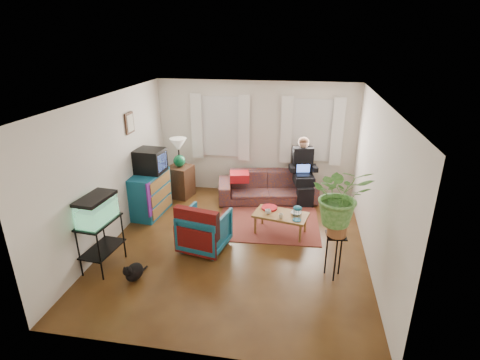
% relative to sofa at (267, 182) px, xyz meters
% --- Properties ---
extents(floor, '(4.50, 5.00, 0.01)m').
position_rel_sofa_xyz_m(floor, '(-0.34, -2.05, -0.43)').
color(floor, '#4F2B14').
rests_on(floor, ground).
extents(ceiling, '(4.50, 5.00, 0.01)m').
position_rel_sofa_xyz_m(ceiling, '(-0.34, -2.05, 2.17)').
color(ceiling, white).
rests_on(ceiling, wall_back).
extents(wall_back, '(4.50, 0.01, 2.60)m').
position_rel_sofa_xyz_m(wall_back, '(-0.34, 0.45, 0.87)').
color(wall_back, silver).
rests_on(wall_back, floor).
extents(wall_front, '(4.50, 0.01, 2.60)m').
position_rel_sofa_xyz_m(wall_front, '(-0.34, -4.55, 0.87)').
color(wall_front, silver).
rests_on(wall_front, floor).
extents(wall_left, '(0.01, 5.00, 2.60)m').
position_rel_sofa_xyz_m(wall_left, '(-2.59, -2.05, 0.87)').
color(wall_left, silver).
rests_on(wall_left, floor).
extents(wall_right, '(0.01, 5.00, 2.60)m').
position_rel_sofa_xyz_m(wall_right, '(1.91, -2.05, 0.87)').
color(wall_right, silver).
rests_on(wall_right, floor).
extents(window_left, '(1.08, 0.04, 1.38)m').
position_rel_sofa_xyz_m(window_left, '(-1.14, 0.43, 1.12)').
color(window_left, white).
rests_on(window_left, wall_back).
extents(window_right, '(1.08, 0.04, 1.38)m').
position_rel_sofa_xyz_m(window_right, '(0.91, 0.43, 1.12)').
color(window_right, white).
rests_on(window_right, wall_back).
extents(curtains_left, '(1.36, 0.06, 1.50)m').
position_rel_sofa_xyz_m(curtains_left, '(-1.14, 0.35, 1.12)').
color(curtains_left, white).
rests_on(curtains_left, wall_back).
extents(curtains_right, '(1.36, 0.06, 1.50)m').
position_rel_sofa_xyz_m(curtains_right, '(0.91, 0.35, 1.12)').
color(curtains_right, white).
rests_on(curtains_right, wall_back).
extents(picture_frame, '(0.04, 0.32, 0.40)m').
position_rel_sofa_xyz_m(picture_frame, '(-2.56, -1.20, 1.52)').
color(picture_frame, '#3D2616').
rests_on(picture_frame, wall_left).
extents(area_rug, '(2.09, 1.71, 0.01)m').
position_rel_sofa_xyz_m(area_rug, '(0.14, -1.15, -0.42)').
color(area_rug, brown).
rests_on(area_rug, floor).
extents(sofa, '(2.32, 1.29, 0.86)m').
position_rel_sofa_xyz_m(sofa, '(0.00, 0.00, 0.00)').
color(sofa, brown).
rests_on(sofa, floor).
extents(seated_person, '(0.67, 0.77, 1.30)m').
position_rel_sofa_xyz_m(seated_person, '(0.77, 0.16, 0.22)').
color(seated_person, black).
rests_on(seated_person, sofa).
extents(side_table, '(0.59, 0.59, 0.73)m').
position_rel_sofa_xyz_m(side_table, '(-1.99, -0.14, -0.06)').
color(side_table, '#412918').
rests_on(side_table, floor).
extents(table_lamp, '(0.45, 0.45, 0.67)m').
position_rel_sofa_xyz_m(table_lamp, '(-1.99, -0.14, 0.61)').
color(table_lamp, white).
rests_on(table_lamp, side_table).
extents(dresser, '(0.58, 1.04, 0.90)m').
position_rel_sofa_xyz_m(dresser, '(-2.33, -1.11, 0.02)').
color(dresser, '#105362').
rests_on(dresser, floor).
extents(crt_tv, '(0.59, 0.54, 0.48)m').
position_rel_sofa_xyz_m(crt_tv, '(-2.31, -1.01, 0.71)').
color(crt_tv, black).
rests_on(crt_tv, dresser).
extents(aquarium_stand, '(0.48, 0.77, 0.82)m').
position_rel_sofa_xyz_m(aquarium_stand, '(-2.34, -3.06, -0.02)').
color(aquarium_stand, black).
rests_on(aquarium_stand, floor).
extents(aquarium, '(0.43, 0.70, 0.43)m').
position_rel_sofa_xyz_m(aquarium, '(-2.34, -3.06, 0.61)').
color(aquarium, '#7FD899').
rests_on(aquarium, aquarium_stand).
extents(black_cat, '(0.31, 0.42, 0.32)m').
position_rel_sofa_xyz_m(black_cat, '(-1.71, -3.31, -0.27)').
color(black_cat, black).
rests_on(black_cat, floor).
extents(armchair, '(0.89, 0.85, 0.78)m').
position_rel_sofa_xyz_m(armchair, '(-0.87, -2.23, -0.04)').
color(armchair, '#135374').
rests_on(armchair, floor).
extents(serape_throw, '(0.80, 0.34, 0.64)m').
position_rel_sofa_xyz_m(serape_throw, '(-0.93, -2.52, 0.12)').
color(serape_throw, '#9E0A0A').
rests_on(serape_throw, armchair).
extents(coffee_table, '(1.08, 0.74, 0.41)m').
position_rel_sofa_xyz_m(coffee_table, '(0.40, -1.49, -0.22)').
color(coffee_table, olive).
rests_on(coffee_table, floor).
extents(cup_a, '(0.13, 0.13, 0.09)m').
position_rel_sofa_xyz_m(cup_a, '(0.17, -1.53, 0.02)').
color(cup_a, white).
rests_on(cup_a, coffee_table).
extents(cup_b, '(0.11, 0.11, 0.08)m').
position_rel_sofa_xyz_m(cup_b, '(0.41, -1.66, 0.02)').
color(cup_b, beige).
rests_on(cup_b, coffee_table).
extents(bowl, '(0.23, 0.23, 0.05)m').
position_rel_sofa_xyz_m(bowl, '(0.69, -1.46, 0.00)').
color(bowl, white).
rests_on(bowl, coffee_table).
extents(snack_tray, '(0.36, 0.36, 0.04)m').
position_rel_sofa_xyz_m(snack_tray, '(0.17, -1.31, -0.00)').
color(snack_tray, '#B21414').
rests_on(snack_tray, coffee_table).
extents(birdcage, '(0.19, 0.19, 0.29)m').
position_rel_sofa_xyz_m(birdcage, '(0.71, -1.70, 0.12)').
color(birdcage, '#115B6B').
rests_on(birdcage, coffee_table).
extents(plant_stand, '(0.34, 0.34, 0.73)m').
position_rel_sofa_xyz_m(plant_stand, '(1.30, -2.71, -0.06)').
color(plant_stand, black).
rests_on(plant_stand, floor).
extents(potted_plant, '(0.91, 0.80, 0.93)m').
position_rel_sofa_xyz_m(potted_plant, '(1.30, -2.71, 0.81)').
color(potted_plant, '#599947').
rests_on(potted_plant, plant_stand).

